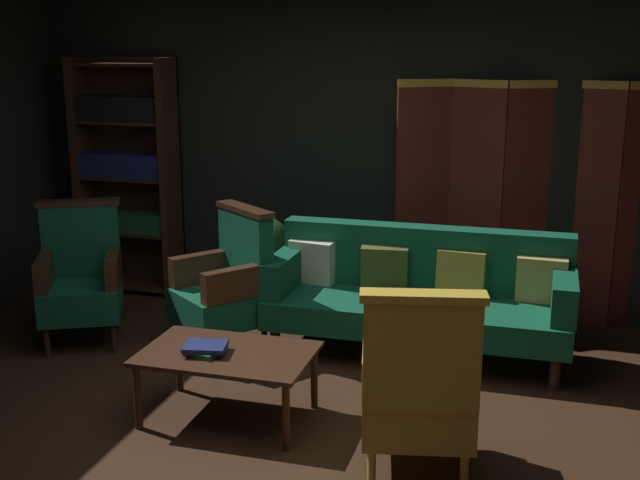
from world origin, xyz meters
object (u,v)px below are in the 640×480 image
at_px(coffee_table, 228,359).
at_px(armchair_wing_right, 81,277).
at_px(book_navy_cloth, 205,346).
at_px(armchair_wing_left, 227,285).
at_px(book_green_cloth, 206,351).
at_px(folding_screen, 530,200).
at_px(bookshelf, 127,171).
at_px(velvet_couch, 420,291).
at_px(armchair_gilt_accent, 418,386).
at_px(potted_plant, 264,258).

relative_size(coffee_table, armchair_wing_right, 0.96).
bearing_deg(book_navy_cloth, armchair_wing_left, 106.17).
height_order(coffee_table, book_green_cloth, book_green_cloth).
bearing_deg(book_green_cloth, folding_screen, 53.23).
distance_m(bookshelf, armchair_wing_left, 1.84).
bearing_deg(coffee_table, folding_screen, 54.38).
distance_m(coffee_table, armchair_wing_right, 1.77).
bearing_deg(velvet_couch, armchair_gilt_accent, -81.09).
bearing_deg(bookshelf, armchair_wing_left, -38.42).
relative_size(folding_screen, bookshelf, 1.02).
bearing_deg(potted_plant, armchair_wing_right, -138.28).
bearing_deg(bookshelf, armchair_wing_right, -77.86).
bearing_deg(book_navy_cloth, armchair_gilt_accent, -11.48).
bearing_deg(armchair_wing_right, velvet_couch, 10.98).
xyz_separation_m(armchair_gilt_accent, potted_plant, (-1.62, 2.17, -0.02)).
relative_size(armchair_wing_left, book_green_cloth, 5.31).
relative_size(coffee_table, armchair_wing_left, 0.96).
bearing_deg(velvet_couch, book_green_cloth, -125.85).
bearing_deg(folding_screen, armchair_gilt_accent, -99.76).
xyz_separation_m(coffee_table, potted_plant, (-0.45, 1.85, 0.09)).
height_order(armchair_wing_left, book_green_cloth, armchair_wing_left).
distance_m(folding_screen, book_navy_cloth, 2.94).
height_order(folding_screen, potted_plant, folding_screen).
bearing_deg(bookshelf, folding_screen, 2.68).
bearing_deg(velvet_couch, armchair_wing_left, -165.52).
height_order(potted_plant, book_green_cloth, potted_plant).
bearing_deg(armchair_gilt_accent, potted_plant, 126.79).
distance_m(bookshelf, velvet_couch, 2.87).
xyz_separation_m(folding_screen, armchair_gilt_accent, (-0.44, -2.58, -0.50)).
distance_m(velvet_couch, armchair_wing_left, 1.38).
bearing_deg(armchair_gilt_accent, armchair_wing_left, 140.15).
relative_size(coffee_table, book_navy_cloth, 4.13).
bearing_deg(armchair_wing_right, potted_plant, 41.72).
relative_size(folding_screen, armchair_wing_left, 2.01).
distance_m(velvet_couch, armchair_wing_right, 2.49).
bearing_deg(potted_plant, bookshelf, 169.53).
relative_size(armchair_gilt_accent, book_navy_cloth, 4.29).
xyz_separation_m(armchair_wing_left, book_green_cloth, (0.31, -1.07, -0.05)).
bearing_deg(armchair_wing_right, armchair_wing_left, 6.63).
bearing_deg(book_navy_cloth, bookshelf, 127.88).
height_order(armchair_gilt_accent, potted_plant, armchair_gilt_accent).
relative_size(folding_screen, armchair_gilt_accent, 2.01).
bearing_deg(book_green_cloth, coffee_table, 26.82).
height_order(folding_screen, book_green_cloth, folding_screen).
xyz_separation_m(bookshelf, book_navy_cloth, (1.68, -2.16, -0.62)).
height_order(folding_screen, armchair_gilt_accent, folding_screen).
bearing_deg(bookshelf, armchair_gilt_accent, -39.20).
relative_size(bookshelf, potted_plant, 2.53).
relative_size(book_green_cloth, book_navy_cloth, 0.81).
xyz_separation_m(folding_screen, potted_plant, (-2.06, -0.41, -0.52)).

